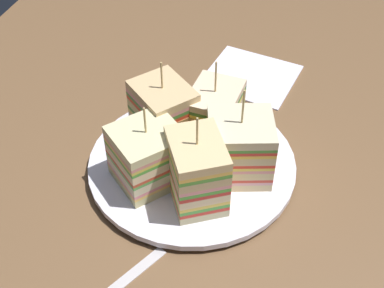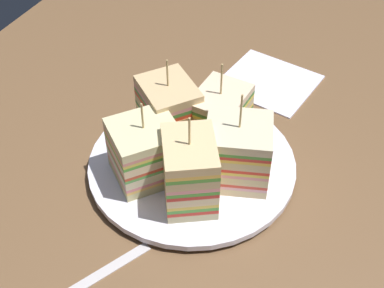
% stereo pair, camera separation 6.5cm
% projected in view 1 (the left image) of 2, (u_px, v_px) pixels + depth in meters
% --- Properties ---
extents(ground_plane, '(1.21, 0.89, 0.02)m').
position_uv_depth(ground_plane, '(192.00, 174.00, 0.69)').
color(ground_plane, brown).
extents(plate, '(0.27, 0.27, 0.02)m').
position_uv_depth(plate, '(192.00, 164.00, 0.68)').
color(plate, white).
rests_on(plate, ground_plane).
extents(sandwich_wedge_0, '(0.11, 0.10, 0.11)m').
position_uv_depth(sandwich_wedge_0, '(148.00, 155.00, 0.63)').
color(sandwich_wedge_0, beige).
rests_on(sandwich_wedge_0, plate).
extents(sandwich_wedge_1, '(0.10, 0.09, 0.12)m').
position_uv_depth(sandwich_wedge_1, '(197.00, 171.00, 0.60)').
color(sandwich_wedge_1, beige).
rests_on(sandwich_wedge_1, plate).
extents(sandwich_wedge_2, '(0.09, 0.10, 0.13)m').
position_uv_depth(sandwich_wedge_2, '(239.00, 147.00, 0.64)').
color(sandwich_wedge_2, beige).
rests_on(sandwich_wedge_2, plate).
extents(sandwich_wedge_3, '(0.08, 0.07, 0.12)m').
position_uv_depth(sandwich_wedge_3, '(214.00, 113.00, 0.69)').
color(sandwich_wedge_3, beige).
rests_on(sandwich_wedge_3, plate).
extents(sandwich_wedge_4, '(0.10, 0.10, 0.12)m').
position_uv_depth(sandwich_wedge_4, '(164.00, 113.00, 0.68)').
color(sandwich_wedge_4, '#DEB789').
rests_on(sandwich_wedge_4, plate).
extents(chip_pile, '(0.07, 0.08, 0.02)m').
position_uv_depth(chip_pile, '(184.00, 158.00, 0.67)').
color(chip_pile, '#EDD070').
rests_on(chip_pile, plate).
extents(napkin, '(0.14, 0.15, 0.01)m').
position_uv_depth(napkin, '(251.00, 75.00, 0.83)').
color(napkin, white).
rests_on(napkin, ground_plane).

